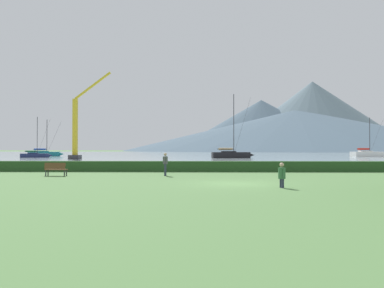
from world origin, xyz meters
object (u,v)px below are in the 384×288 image
at_px(person_standing_walker, 165,162).
at_px(dock_crane, 77,132).
at_px(sailboat_slip_6, 368,154).
at_px(sailboat_slip_5, 45,154).
at_px(sailboat_slip_4, 231,154).
at_px(person_seated_viewer, 282,174).
at_px(park_bench_near_path, 56,169).
at_px(sailboat_slip_3, 35,155).

xyz_separation_m(person_standing_walker, dock_crane, (-21.00, 42.91, 4.29)).
relative_size(sailboat_slip_6, person_standing_walker, 5.97).
bearing_deg(sailboat_slip_6, sailboat_slip_5, 167.40).
height_order(sailboat_slip_4, person_standing_walker, sailboat_slip_4).
bearing_deg(sailboat_slip_6, person_seated_viewer, -127.40).
relative_size(sailboat_slip_6, park_bench_near_path, 6.17).
xyz_separation_m(sailboat_slip_5, person_standing_walker, (38.67, -69.81, 0.25)).
height_order(park_bench_near_path, dock_crane, dock_crane).
height_order(sailboat_slip_4, person_seated_viewer, sailboat_slip_4).
distance_m(sailboat_slip_3, park_bench_near_path, 62.13).
relative_size(person_standing_walker, dock_crane, 0.10).
xyz_separation_m(sailboat_slip_4, sailboat_slip_6, (35.45, 14.37, -0.03)).
bearing_deg(dock_crane, sailboat_slip_3, 137.25).
bearing_deg(person_seated_viewer, park_bench_near_path, 138.96).
distance_m(sailboat_slip_6, park_bench_near_path, 85.01).
relative_size(sailboat_slip_5, person_seated_viewer, 7.78).
distance_m(sailboat_slip_4, dock_crane, 31.89).
bearing_deg(park_bench_near_path, person_standing_walker, 7.77).
xyz_separation_m(sailboat_slip_6, person_seated_viewer, (-38.06, -74.63, -0.07)).
distance_m(park_bench_near_path, person_standing_walker, 7.85).
bearing_deg(sailboat_slip_3, person_standing_walker, -76.07).
height_order(person_seated_viewer, dock_crane, dock_crane).
bearing_deg(park_bench_near_path, dock_crane, 112.37).
xyz_separation_m(sailboat_slip_4, person_seated_viewer, (-2.61, -60.26, -0.10)).
height_order(park_bench_near_path, person_seated_viewer, person_seated_viewer).
bearing_deg(park_bench_near_path, person_seated_viewer, -22.80).
xyz_separation_m(sailboat_slip_3, person_standing_walker, (34.79, -55.66, 0.40)).
bearing_deg(sailboat_slip_5, park_bench_near_path, -77.03).
xyz_separation_m(sailboat_slip_5, park_bench_near_path, (30.84, -70.13, -0.20)).
distance_m(sailboat_slip_3, sailboat_slip_5, 14.67).
bearing_deg(person_standing_walker, person_seated_viewer, -47.27).
xyz_separation_m(sailboat_slip_4, dock_crane, (-30.17, -9.30, 4.48)).
height_order(sailboat_slip_3, park_bench_near_path, sailboat_slip_3).
xyz_separation_m(park_bench_near_path, dock_crane, (-13.17, 43.23, 4.74)).
bearing_deg(sailboat_slip_4, dock_crane, -169.60).
xyz_separation_m(sailboat_slip_4, park_bench_near_path, (-17.01, -52.53, -0.26)).
distance_m(sailboat_slip_3, sailboat_slip_6, 80.16).
height_order(sailboat_slip_3, dock_crane, dock_crane).
bearing_deg(sailboat_slip_5, sailboat_slip_4, -30.96).
distance_m(sailboat_slip_6, person_standing_walker, 80.15).
relative_size(sailboat_slip_4, sailboat_slip_5, 1.41).
bearing_deg(sailboat_slip_3, park_bench_near_path, -82.36).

